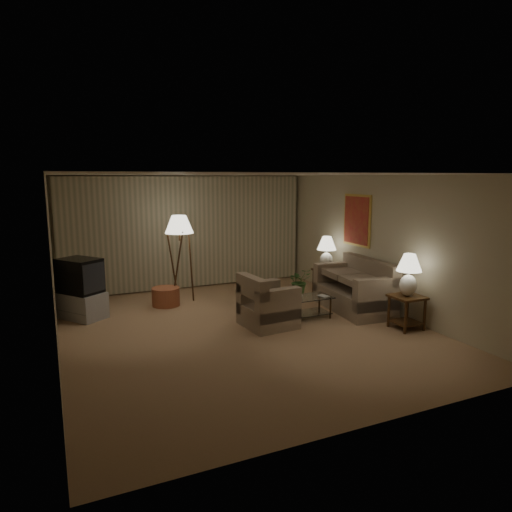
{
  "coord_description": "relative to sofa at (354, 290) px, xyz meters",
  "views": [
    {
      "loc": [
        -2.98,
        -7.14,
        2.66
      ],
      "look_at": [
        0.52,
        0.6,
        1.19
      ],
      "focal_mm": 32.0,
      "sensor_mm": 36.0,
      "label": 1
    }
  ],
  "objects": [
    {
      "name": "ottoman",
      "position": [
        -3.39,
        1.88,
        -0.22
      ],
      "size": [
        0.68,
        0.68,
        0.38
      ],
      "primitive_type": "cylinder",
      "rotation": [
        0.0,
        0.0,
        -0.21
      ],
      "color": "#A34D37",
      "rests_on": "ground"
    },
    {
      "name": "flowers",
      "position": [
        -1.32,
        -0.1,
        0.38
      ],
      "size": [
        0.43,
        0.37,
        0.47
      ],
      "primitive_type": "imported",
      "rotation": [
        0.0,
        0.0,
        -0.02
      ],
      "color": "#416F31",
      "rests_on": "vase"
    },
    {
      "name": "vase",
      "position": [
        -1.32,
        -0.1,
        0.08
      ],
      "size": [
        0.15,
        0.15,
        0.14
      ],
      "primitive_type": "imported",
      "rotation": [
        0.0,
        0.0,
        0.14
      ],
      "color": "silver",
      "rests_on": "coffee_table"
    },
    {
      "name": "room_shell",
      "position": [
        -2.48,
        1.31,
        1.34
      ],
      "size": [
        6.04,
        7.02,
        2.72
      ],
      "color": "beige",
      "rests_on": "ground"
    },
    {
      "name": "armchair",
      "position": [
        -2.02,
        -0.21,
        -0.03
      ],
      "size": [
        1.02,
        0.98,
        0.75
      ],
      "rotation": [
        0.0,
        0.0,
        1.65
      ],
      "color": "gray",
      "rests_on": "ground"
    },
    {
      "name": "sofa",
      "position": [
        0.0,
        0.0,
        0.0
      ],
      "size": [
        2.02,
        1.28,
        0.82
      ],
      "rotation": [
        0.0,
        0.0,
        -1.67
      ],
      "color": "gray",
      "rests_on": "ground"
    },
    {
      "name": "ground",
      "position": [
        -2.5,
        -0.19,
        -0.41
      ],
      "size": [
        7.0,
        7.0,
        0.0
      ],
      "primitive_type": "plane",
      "color": "#A97E5D",
      "rests_on": "ground"
    },
    {
      "name": "book",
      "position": [
        -0.92,
        -0.2,
        0.02
      ],
      "size": [
        0.19,
        0.23,
        0.02
      ],
      "primitive_type": "imported",
      "rotation": [
        0.0,
        0.0,
        0.18
      ],
      "color": "olive",
      "rests_on": "coffee_table"
    },
    {
      "name": "crt_tv",
      "position": [
        -5.05,
        1.69,
        0.42
      ],
      "size": [
        1.28,
        1.27,
        0.65
      ],
      "primitive_type": "cube",
      "rotation": [
        0.0,
        0.0,
        -0.93
      ],
      "color": "black",
      "rests_on": "tv_cabinet"
    },
    {
      "name": "side_table_far",
      "position": [
        0.15,
        1.25,
        -0.0
      ],
      "size": [
        0.53,
        0.45,
        0.6
      ],
      "color": "#331D0E",
      "rests_on": "ground"
    },
    {
      "name": "table_lamp_far",
      "position": [
        0.15,
        1.25,
        0.63
      ],
      "size": [
        0.43,
        0.43,
        0.75
      ],
      "color": "white",
      "rests_on": "side_table_far"
    },
    {
      "name": "table_lamp_near",
      "position": [
        0.15,
        -1.35,
        0.63
      ],
      "size": [
        0.43,
        0.43,
        0.75
      ],
      "color": "white",
      "rests_on": "side_table_near"
    },
    {
      "name": "tv_cabinet",
      "position": [
        -5.05,
        1.69,
        -0.16
      ],
      "size": [
        1.41,
        1.39,
        0.5
      ],
      "primitive_type": "cube",
      "rotation": [
        0.0,
        0.0,
        -0.93
      ],
      "color": "#A5A5A8",
      "rests_on": "ground"
    },
    {
      "name": "coffee_table",
      "position": [
        -1.17,
        -0.1,
        -0.13
      ],
      "size": [
        0.98,
        0.54,
        0.41
      ],
      "color": "silver",
      "rests_on": "ground"
    },
    {
      "name": "side_table_near",
      "position": [
        0.15,
        -1.35,
        0.0
      ],
      "size": [
        0.53,
        0.53,
        0.6
      ],
      "color": "#331D0E",
      "rests_on": "ground"
    },
    {
      "name": "floor_lamp",
      "position": [
        -3.0,
        2.12,
        0.57
      ],
      "size": [
        0.6,
        0.6,
        1.86
      ],
      "color": "#331D0E",
      "rests_on": "ground"
    }
  ]
}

